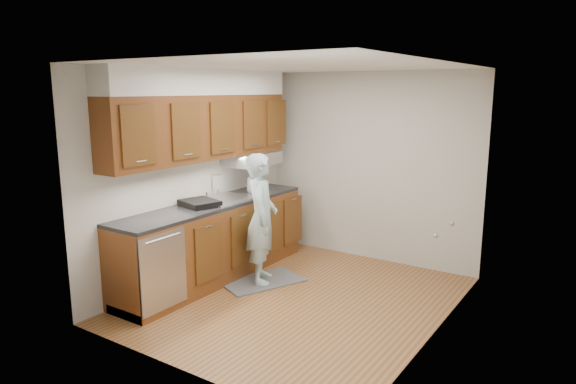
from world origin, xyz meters
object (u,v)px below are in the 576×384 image
Objects in this scene: person at (261,210)px; dish_rack at (200,203)px; soap_bottle_b at (255,186)px; steel_can at (253,189)px; soap_bottle_a at (251,182)px.

dish_rack is (-0.58, -0.42, 0.09)m from person.
soap_bottle_b is 0.06m from steel_can.
dish_rack is (-0.06, -0.94, -0.02)m from steel_can.
steel_can reaches higher than dish_rack.
person is 16.60× the size of steel_can.
soap_bottle_a is at bearing 12.01° from person.
soap_bottle_a reaches higher than steel_can.
soap_bottle_b is at bearing 99.84° from dish_rack.
dish_rack is (-0.10, -0.93, -0.06)m from soap_bottle_b.
dish_rack is at bearing 91.28° from person.
person is 9.14× the size of soap_bottle_b.
person is at bearing -45.10° from steel_can.
soap_bottle_a is 0.64× the size of dish_rack.
soap_bottle_b is 0.45× the size of dish_rack.
soap_bottle_a is (-0.60, 0.57, 0.19)m from person.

